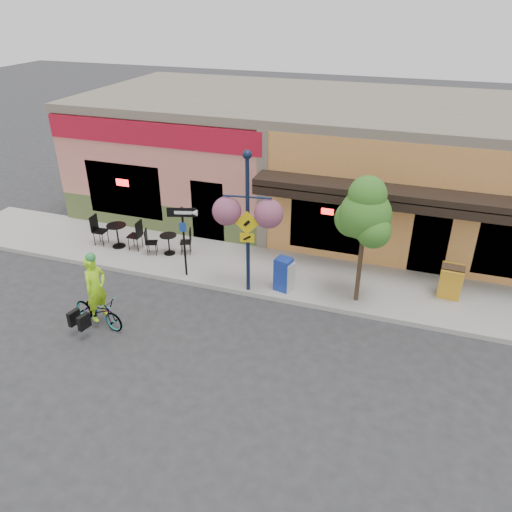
{
  "coord_description": "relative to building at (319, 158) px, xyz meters",
  "views": [
    {
      "loc": [
        3.79,
        -11.24,
        8.02
      ],
      "look_at": [
        -0.22,
        0.5,
        1.4
      ],
      "focal_mm": 35.0,
      "sensor_mm": 36.0,
      "label": 1
    }
  ],
  "objects": [
    {
      "name": "bicycle",
      "position": [
        -3.8,
        -9.61,
        -1.81
      ],
      "size": [
        1.75,
        0.9,
        0.88
      ],
      "primitive_type": "imported",
      "rotation": [
        0.0,
        0.0,
        1.37
      ],
      "color": "maroon",
      "rests_on": "ground"
    },
    {
      "name": "curb",
      "position": [
        0.0,
        -6.95,
        -2.17
      ],
      "size": [
        24.0,
        0.12,
        0.15
      ],
      "primitive_type": "cube",
      "color": "#A8A59E",
      "rests_on": "ground"
    },
    {
      "name": "cyclist_rider",
      "position": [
        -3.75,
        -9.61,
        -1.33
      ],
      "size": [
        0.56,
        0.74,
        1.84
      ],
      "primitive_type": "imported",
      "rotation": [
        0.0,
        0.0,
        1.37
      ],
      "color": "#B0FF1A",
      "rests_on": "ground"
    },
    {
      "name": "one_way_sign",
      "position": [
        -2.64,
        -6.66,
        -0.96
      ],
      "size": [
        0.89,
        0.43,
        2.28
      ],
      "primitive_type": null,
      "rotation": [
        0.0,
        0.0,
        0.28
      ],
      "color": "black",
      "rests_on": "sidewalk"
    },
    {
      "name": "newspaper_box_blue",
      "position": [
        0.45,
        -6.5,
        -1.59
      ],
      "size": [
        0.54,
        0.5,
        1.02
      ],
      "primitive_type": null,
      "rotation": [
        0.0,
        0.0,
        -0.22
      ],
      "color": "#19349A",
      "rests_on": "sidewalk"
    },
    {
      "name": "cafe_set_left",
      "position": [
        -5.72,
        -5.66,
        -1.57
      ],
      "size": [
        1.82,
        0.96,
        1.07
      ],
      "primitive_type": null,
      "rotation": [
        0.0,
        0.0,
        0.04
      ],
      "color": "black",
      "rests_on": "sidewalk"
    },
    {
      "name": "cafe_set_right",
      "position": [
        -3.81,
        -5.56,
        -1.65
      ],
      "size": [
        1.68,
        1.24,
        0.9
      ],
      "primitive_type": null,
      "rotation": [
        0.0,
        0.0,
        0.37
      ],
      "color": "black",
      "rests_on": "sidewalk"
    },
    {
      "name": "sandwich_board",
      "position": [
        5.09,
        -5.62,
        -1.58
      ],
      "size": [
        0.65,
        0.49,
        1.03
      ],
      "primitive_type": null,
      "rotation": [
        0.0,
        0.0,
        -0.06
      ],
      "color": "gold",
      "rests_on": "sidewalk"
    },
    {
      "name": "lamp_post",
      "position": [
        -0.52,
        -6.85,
        0.02
      ],
      "size": [
        1.42,
        0.75,
        4.24
      ],
      "primitive_type": null,
      "rotation": [
        0.0,
        0.0,
        0.16
      ],
      "color": "#13203D",
      "rests_on": "sidewalk"
    },
    {
      "name": "street_tree",
      "position": [
        2.61,
        -6.37,
        -0.22
      ],
      "size": [
        1.93,
        1.93,
        3.76
      ],
      "primitive_type": null,
      "rotation": [
        0.0,
        0.0,
        -0.41
      ],
      "color": "#3D7A26",
      "rests_on": "sidewalk"
    },
    {
      "name": "newspaper_box_grey",
      "position": [
        0.53,
        -6.5,
        -1.65
      ],
      "size": [
        0.52,
        0.5,
        0.9
      ],
      "primitive_type": null,
      "rotation": [
        0.0,
        0.0,
        -0.33
      ],
      "color": "beige",
      "rests_on": "sidewalk"
    },
    {
      "name": "sidewalk",
      "position": [
        0.0,
        -5.5,
        -2.17
      ],
      "size": [
        24.0,
        3.0,
        0.15
      ],
      "primitive_type": "cube",
      "color": "#9E9B93",
      "rests_on": "ground"
    },
    {
      "name": "building",
      "position": [
        0.0,
        0.0,
        0.0
      ],
      "size": [
        18.2,
        8.2,
        4.5
      ],
      "primitive_type": null,
      "color": "#D67969",
      "rests_on": "ground"
    },
    {
      "name": "ground",
      "position": [
        0.0,
        -7.5,
        -2.25
      ],
      "size": [
        90.0,
        90.0,
        0.0
      ],
      "primitive_type": "plane",
      "color": "#2D2D30",
      "rests_on": "ground"
    }
  ]
}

